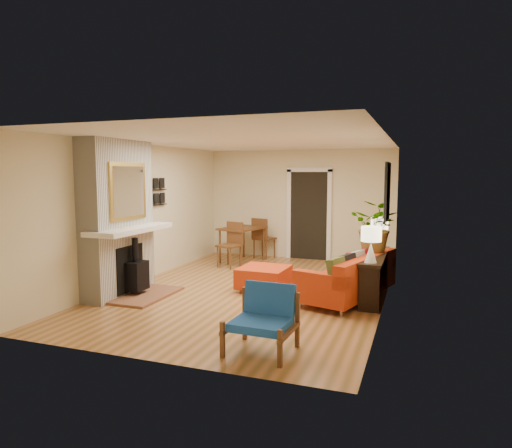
{
  "coord_description": "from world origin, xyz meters",
  "views": [
    {
      "loc": [
        2.73,
        -7.37,
        2.04
      ],
      "look_at": [
        0.0,
        0.2,
        1.15
      ],
      "focal_mm": 32.0,
      "sensor_mm": 36.0,
      "label": 1
    }
  ],
  "objects_px": {
    "sofa": "(352,277)",
    "blue_chair": "(264,315)",
    "houseplant": "(376,227)",
    "ottoman": "(264,277)",
    "lamp_near": "(371,240)",
    "console_table": "(375,263)",
    "dining_table": "(245,234)",
    "lamp_far": "(379,229)"
  },
  "relations": [
    {
      "from": "blue_chair",
      "to": "lamp_far",
      "type": "xyz_separation_m",
      "value": [
        0.99,
        3.4,
        0.65
      ]
    },
    {
      "from": "lamp_near",
      "to": "houseplant",
      "type": "xyz_separation_m",
      "value": [
        -0.01,
        0.94,
        0.1
      ]
    },
    {
      "from": "blue_chair",
      "to": "dining_table",
      "type": "relative_size",
      "value": 0.41
    },
    {
      "from": "blue_chair",
      "to": "houseplant",
      "type": "xyz_separation_m",
      "value": [
        0.98,
        2.93,
        0.75
      ]
    },
    {
      "from": "lamp_near",
      "to": "lamp_far",
      "type": "xyz_separation_m",
      "value": [
        0.0,
        1.41,
        0.0
      ]
    },
    {
      "from": "dining_table",
      "to": "lamp_near",
      "type": "distance_m",
      "value": 4.26
    },
    {
      "from": "sofa",
      "to": "console_table",
      "type": "bearing_deg",
      "value": 29.24
    },
    {
      "from": "lamp_far",
      "to": "ottoman",
      "type": "bearing_deg",
      "value": -155.88
    },
    {
      "from": "dining_table",
      "to": "lamp_far",
      "type": "relative_size",
      "value": 3.45
    },
    {
      "from": "ottoman",
      "to": "lamp_far",
      "type": "distance_m",
      "value": 2.21
    },
    {
      "from": "lamp_near",
      "to": "houseplant",
      "type": "relative_size",
      "value": 0.62
    },
    {
      "from": "console_table",
      "to": "lamp_far",
      "type": "height_order",
      "value": "lamp_far"
    },
    {
      "from": "sofa",
      "to": "houseplant",
      "type": "bearing_deg",
      "value": 50.39
    },
    {
      "from": "blue_chair",
      "to": "dining_table",
      "type": "distance_m",
      "value": 5.31
    },
    {
      "from": "console_table",
      "to": "blue_chair",
      "type": "bearing_deg",
      "value": -110.06
    },
    {
      "from": "dining_table",
      "to": "lamp_far",
      "type": "bearing_deg",
      "value": -25.03
    },
    {
      "from": "sofa",
      "to": "houseplant",
      "type": "xyz_separation_m",
      "value": [
        0.33,
        0.4,
        0.81
      ]
    },
    {
      "from": "dining_table",
      "to": "lamp_near",
      "type": "relative_size",
      "value": 3.45
    },
    {
      "from": "dining_table",
      "to": "console_table",
      "type": "xyz_separation_m",
      "value": [
        3.12,
        -2.14,
        -0.07
      ]
    },
    {
      "from": "console_table",
      "to": "houseplant",
      "type": "bearing_deg",
      "value": 92.71
    },
    {
      "from": "dining_table",
      "to": "console_table",
      "type": "relative_size",
      "value": 1.01
    },
    {
      "from": "blue_chair",
      "to": "lamp_near",
      "type": "xyz_separation_m",
      "value": [
        0.99,
        1.99,
        0.65
      ]
    },
    {
      "from": "lamp_near",
      "to": "lamp_far",
      "type": "bearing_deg",
      "value": 90.0
    },
    {
      "from": "lamp_far",
      "to": "dining_table",
      "type": "bearing_deg",
      "value": 154.97
    },
    {
      "from": "console_table",
      "to": "houseplant",
      "type": "height_order",
      "value": "houseplant"
    },
    {
      "from": "dining_table",
      "to": "console_table",
      "type": "height_order",
      "value": "dining_table"
    },
    {
      "from": "blue_chair",
      "to": "dining_table",
      "type": "height_order",
      "value": "dining_table"
    },
    {
      "from": "sofa",
      "to": "ottoman",
      "type": "xyz_separation_m",
      "value": [
        -1.53,
        0.04,
        -0.12
      ]
    },
    {
      "from": "lamp_far",
      "to": "lamp_near",
      "type": "bearing_deg",
      "value": -90.0
    },
    {
      "from": "console_table",
      "to": "ottoman",
      "type": "bearing_deg",
      "value": -175.22
    },
    {
      "from": "console_table",
      "to": "lamp_far",
      "type": "relative_size",
      "value": 3.43
    },
    {
      "from": "blue_chair",
      "to": "console_table",
      "type": "bearing_deg",
      "value": 69.94
    },
    {
      "from": "console_table",
      "to": "houseplant",
      "type": "distance_m",
      "value": 0.62
    },
    {
      "from": "lamp_far",
      "to": "houseplant",
      "type": "relative_size",
      "value": 0.62
    },
    {
      "from": "sofa",
      "to": "lamp_near",
      "type": "relative_size",
      "value": 4.12
    },
    {
      "from": "ottoman",
      "to": "lamp_near",
      "type": "bearing_deg",
      "value": -17.07
    },
    {
      "from": "sofa",
      "to": "blue_chair",
      "type": "height_order",
      "value": "sofa"
    },
    {
      "from": "lamp_near",
      "to": "houseplant",
      "type": "height_order",
      "value": "houseplant"
    },
    {
      "from": "console_table",
      "to": "lamp_near",
      "type": "height_order",
      "value": "lamp_near"
    },
    {
      "from": "dining_table",
      "to": "console_table",
      "type": "bearing_deg",
      "value": -34.42
    },
    {
      "from": "sofa",
      "to": "console_table",
      "type": "xyz_separation_m",
      "value": [
        0.34,
        0.19,
        0.22
      ]
    },
    {
      "from": "ottoman",
      "to": "blue_chair",
      "type": "relative_size",
      "value": 1.11
    }
  ]
}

